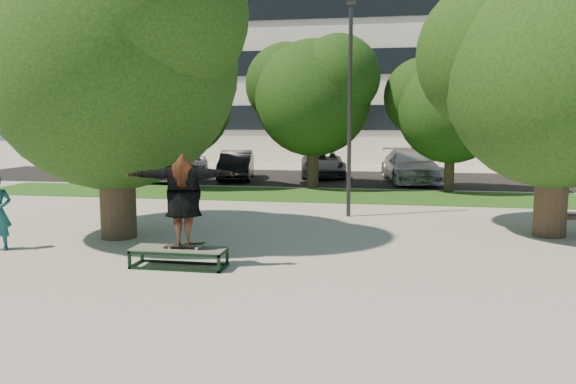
% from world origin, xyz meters
% --- Properties ---
extents(ground, '(120.00, 120.00, 0.00)m').
position_xyz_m(ground, '(0.00, 0.00, 0.00)').
color(ground, '#A29B95').
rests_on(ground, ground).
extents(grass_strip, '(30.00, 4.00, 0.02)m').
position_xyz_m(grass_strip, '(1.00, 9.50, 0.01)').
color(grass_strip, '#184413').
rests_on(grass_strip, ground).
extents(asphalt_strip, '(40.00, 8.00, 0.01)m').
position_xyz_m(asphalt_strip, '(0.00, 16.00, 0.01)').
color(asphalt_strip, black).
rests_on(asphalt_strip, ground).
extents(tree_left, '(6.96, 5.95, 7.12)m').
position_xyz_m(tree_left, '(-4.29, 1.09, 4.42)').
color(tree_left, '#38281E').
rests_on(tree_left, ground).
extents(tree_right, '(6.24, 5.33, 6.51)m').
position_xyz_m(tree_right, '(5.92, 3.08, 4.09)').
color(tree_right, '#38281E').
rests_on(tree_right, ground).
extents(bg_tree_left, '(5.28, 4.51, 5.77)m').
position_xyz_m(bg_tree_left, '(-6.57, 11.07, 3.73)').
color(bg_tree_left, '#38281E').
rests_on(bg_tree_left, ground).
extents(bg_tree_mid, '(5.76, 4.92, 6.24)m').
position_xyz_m(bg_tree_mid, '(-1.08, 12.08, 4.02)').
color(bg_tree_mid, '#38281E').
rests_on(bg_tree_mid, ground).
extents(bg_tree_right, '(5.04, 4.31, 5.43)m').
position_xyz_m(bg_tree_right, '(4.43, 11.57, 3.49)').
color(bg_tree_right, '#38281E').
rests_on(bg_tree_right, ground).
extents(lamppost, '(0.25, 0.15, 6.11)m').
position_xyz_m(lamppost, '(1.00, 5.00, 3.15)').
color(lamppost, '#2D2D30').
rests_on(lamppost, ground).
extents(office_building, '(30.00, 14.12, 16.00)m').
position_xyz_m(office_building, '(-2.00, 31.98, 8.00)').
color(office_building, white).
rests_on(office_building, ground).
extents(grind_box, '(1.80, 0.60, 0.38)m').
position_xyz_m(grind_box, '(-1.77, -1.38, 0.19)').
color(grind_box, black).
rests_on(grind_box, ground).
extents(skater_rig, '(2.19, 1.02, 1.80)m').
position_xyz_m(skater_rig, '(-1.66, -1.38, 1.31)').
color(skater_rig, white).
rests_on(skater_rig, grind_box).
extents(car_silver_a, '(2.31, 4.51, 1.47)m').
position_xyz_m(car_silver_a, '(-7.71, 13.50, 0.73)').
color(car_silver_a, silver).
rests_on(car_silver_a, asphalt_strip).
extents(car_dark, '(2.21, 4.40, 1.38)m').
position_xyz_m(car_dark, '(-5.00, 14.50, 0.69)').
color(car_dark, black).
rests_on(car_dark, asphalt_strip).
extents(car_grey, '(2.80, 4.87, 1.28)m').
position_xyz_m(car_grey, '(-1.10, 16.50, 0.64)').
color(car_grey, slate).
rests_on(car_grey, asphalt_strip).
extents(car_silver_b, '(2.95, 5.52, 1.52)m').
position_xyz_m(car_silver_b, '(3.13, 14.80, 0.76)').
color(car_silver_b, silver).
rests_on(car_silver_b, asphalt_strip).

